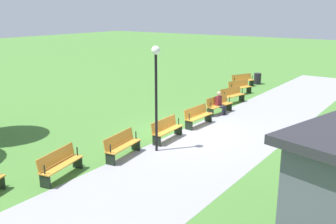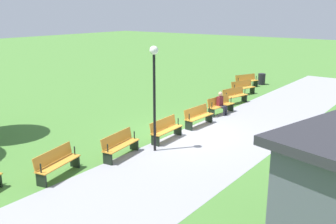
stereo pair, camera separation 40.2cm
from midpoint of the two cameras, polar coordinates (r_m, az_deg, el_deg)
name	(u,v)px [view 1 (the left image)]	position (r m, az deg, el deg)	size (l,w,h in m)	color
ground_plane	(185,133)	(16.70, 1.86, -3.13)	(120.00, 120.00, 0.00)	#477A33
path_paving	(222,141)	(15.80, 7.50, -4.33)	(36.93, 4.35, 0.01)	#939399
bench_0	(243,80)	(26.99, 10.80, 4.73)	(1.80, 1.12, 0.89)	orange
bench_1	(240,87)	(24.54, 10.32, 3.73)	(1.82, 0.99, 0.89)	orange
bench_2	(232,95)	(22.14, 9.17, 2.54)	(1.82, 0.85, 0.89)	orange
bench_3	(219,105)	(19.81, 7.12, 1.13)	(1.80, 0.70, 0.89)	orange
bench_4	(198,116)	(17.62, 3.87, -0.57)	(1.78, 0.55, 0.89)	orange
bench_5	(167,129)	(15.64, -0.97, -2.59)	(1.78, 0.55, 0.89)	orange
bench_6	(122,145)	(13.97, -7.81, -4.94)	(1.80, 0.70, 0.89)	orange
bench_7	(60,164)	(12.77, -16.91, -7.47)	(1.82, 0.85, 0.89)	orange
person_seated	(220,102)	(19.60, 7.28, 1.46)	(0.37, 0.55, 1.20)	maroon
lamp_post	(156,79)	(13.87, -2.66, 4.96)	(0.32, 0.32, 4.01)	black
trash_bin	(257,79)	(28.27, 12.99, 4.94)	(0.52, 0.52, 0.80)	black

